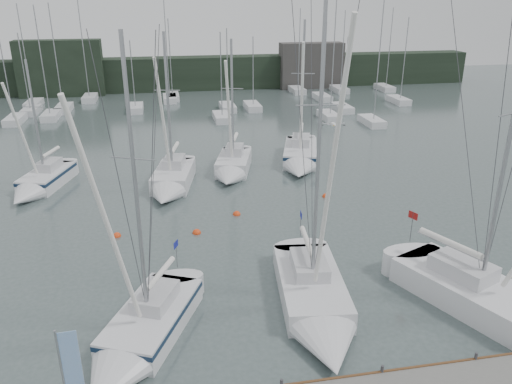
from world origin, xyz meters
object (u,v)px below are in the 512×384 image
sailboat_near_right (512,313)px  sailboat_mid_c (232,168)px  sailboat_mid_d (300,159)px  buoy_a (237,215)px  buoy_c (117,236)px  dock_banner (70,375)px  sailboat_near_center (318,310)px  sailboat_near_left (137,341)px  sailboat_mid_a (39,184)px  buoy_d (197,233)px  buoy_b (326,197)px  sailboat_mid_b (170,183)px

sailboat_near_right → sailboat_mid_c: size_ratio=1.38×
sailboat_near_right → sailboat_mid_d: 24.04m
buoy_a → buoy_c: size_ratio=1.03×
dock_banner → sailboat_near_right: bearing=6.4°
sailboat_near_center → sailboat_mid_d: sailboat_near_center is taller
sailboat_near_left → sailboat_near_center: (8.09, 0.69, -0.01)m
sailboat_near_center → sailboat_mid_a: (-16.03, 19.60, 0.04)m
buoy_a → sailboat_mid_d: bearing=53.2°
sailboat_mid_d → buoy_d: sailboat_mid_d is taller
sailboat_mid_a → dock_banner: sailboat_mid_a is taller
sailboat_mid_d → dock_banner: size_ratio=3.11×
sailboat_near_left → sailboat_near_center: sailboat_near_center is taller
sailboat_mid_c → sailboat_mid_a: bearing=-161.6°
sailboat_near_right → sailboat_mid_a: bearing=115.2°
sailboat_mid_d → dock_banner: 30.87m
sailboat_mid_c → sailboat_mid_d: (6.23, 1.45, 0.04)m
buoy_c → dock_banner: dock_banner is taller
sailboat_mid_c → buoy_b: size_ratio=22.43×
buoy_c → dock_banner: bearing=-90.3°
sailboat_mid_b → buoy_b: size_ratio=24.03×
sailboat_near_right → buoy_b: size_ratio=30.89×
sailboat_mid_c → sailboat_near_right: bearing=-51.4°
sailboat_near_left → sailboat_near_center: size_ratio=0.84×
sailboat_near_right → dock_banner: size_ratio=3.82×
sailboat_mid_c → buoy_c: size_ratio=23.14×
sailboat_mid_a → sailboat_near_left: bearing=-52.6°
sailboat_near_left → sailboat_near_right: size_ratio=0.86×
buoy_c → buoy_d: 4.94m
buoy_a → dock_banner: dock_banner is taller
sailboat_mid_a → sailboat_mid_c: size_ratio=0.90×
buoy_c → sailboat_near_left: bearing=-81.8°
sailboat_mid_d → buoy_d: size_ratio=24.35×
sailboat_mid_a → buoy_b: 21.77m
sailboat_near_center → sailboat_near_left: bearing=-168.4°
sailboat_mid_a → sailboat_mid_d: (21.17, 2.26, 0.07)m
sailboat_mid_b → buoy_a: size_ratio=24.02×
buoy_c → sailboat_mid_c: bearing=48.7°
sailboat_mid_c → sailboat_mid_d: sailboat_mid_d is taller
sailboat_mid_b → buoy_a: bearing=-39.6°
sailboat_near_left → sailboat_mid_d: 26.15m
buoy_a → buoy_c: buoy_a is taller
dock_banner → buoy_b: bearing=49.3°
sailboat_near_center → buoy_d: (-4.80, 10.12, -0.54)m
sailboat_mid_b → buoy_a: 6.87m
buoy_a → sailboat_mid_c: bearing=84.3°
sailboat_near_left → buoy_c: sailboat_near_left is taller
sailboat_near_center → sailboat_mid_d: (5.14, 21.86, 0.11)m
sailboat_near_left → sailboat_near_center: 8.12m
sailboat_near_center → sailboat_mid_c: bearing=99.8°
buoy_b → sailboat_mid_b: bearing=163.5°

